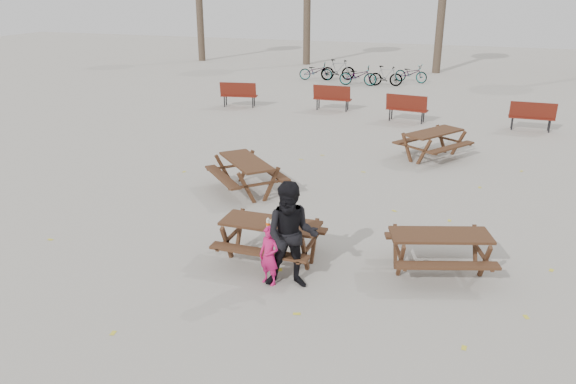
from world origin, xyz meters
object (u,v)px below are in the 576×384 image
(main_picnic_table, at_px, (271,231))
(picnic_table_far, at_px, (433,145))
(food_tray, at_px, (274,222))
(picnic_table_north, at_px, (247,176))
(soda_bottle, at_px, (268,223))
(picnic_table_east, at_px, (439,253))
(adult, at_px, (291,236))
(child, at_px, (269,256))

(main_picnic_table, bearing_deg, picnic_table_far, 73.31)
(food_tray, bearing_deg, picnic_table_far, 73.95)
(main_picnic_table, xyz_separation_m, picnic_table_north, (-1.83, 3.24, -0.18))
(soda_bottle, height_order, picnic_table_far, soda_bottle)
(food_tray, bearing_deg, picnic_table_east, 10.95)
(main_picnic_table, distance_m, adult, 1.06)
(main_picnic_table, distance_m, food_tray, 0.22)
(main_picnic_table, height_order, adult, adult)
(main_picnic_table, relative_size, child, 1.70)
(adult, relative_size, picnic_table_east, 1.08)
(picnic_table_east, height_order, picnic_table_north, picnic_table_north)
(child, relative_size, picnic_table_east, 0.61)
(food_tray, relative_size, picnic_table_north, 0.10)
(main_picnic_table, xyz_separation_m, picnic_table_far, (2.27, 7.57, -0.18))
(picnic_table_far, bearing_deg, adult, -157.19)
(soda_bottle, relative_size, picnic_table_far, 0.09)
(main_picnic_table, relative_size, adult, 0.97)
(main_picnic_table, height_order, soda_bottle, soda_bottle)
(child, bearing_deg, food_tray, 122.67)
(food_tray, bearing_deg, adult, -51.59)
(adult, bearing_deg, main_picnic_table, 117.59)
(adult, bearing_deg, food_tray, 115.59)
(adult, bearing_deg, soda_bottle, 125.88)
(soda_bottle, xyz_separation_m, picnic_table_north, (-1.86, 3.47, -0.44))
(adult, height_order, picnic_table_east, adult)
(main_picnic_table, xyz_separation_m, picnic_table_east, (2.98, 0.52, -0.21))
(soda_bottle, xyz_separation_m, picnic_table_east, (2.94, 0.74, -0.47))
(main_picnic_table, relative_size, picnic_table_north, 0.96)
(picnic_table_north, distance_m, picnic_table_far, 5.95)
(child, relative_size, picnic_table_north, 0.56)
(picnic_table_east, bearing_deg, soda_bottle, 176.55)
(food_tray, relative_size, soda_bottle, 1.06)
(main_picnic_table, relative_size, soda_bottle, 10.59)
(food_tray, distance_m, picnic_table_north, 3.82)
(food_tray, height_order, picnic_table_east, food_tray)
(main_picnic_table, xyz_separation_m, food_tray, (0.08, -0.04, 0.21))
(food_tray, distance_m, picnic_table_far, 7.93)
(main_picnic_table, bearing_deg, picnic_table_north, 119.38)
(picnic_table_east, relative_size, picnic_table_north, 0.92)
(soda_bottle, distance_m, adult, 0.83)
(food_tray, distance_m, adult, 0.93)
(food_tray, bearing_deg, child, -75.87)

